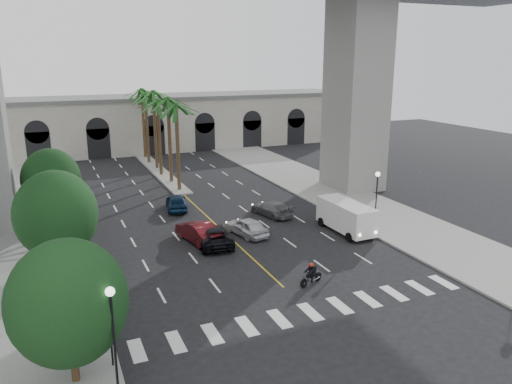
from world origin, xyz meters
name	(u,v)px	position (x,y,z in m)	size (l,w,h in m)	color
ground	(298,301)	(0.00, 0.00, 0.00)	(140.00, 140.00, 0.00)	black
sidewalk_left	(31,251)	(-15.00, 15.00, 0.07)	(8.00, 100.00, 0.15)	gray
sidewalk_right	(361,206)	(15.00, 15.00, 0.07)	(8.00, 100.00, 0.15)	gray
median	(159,172)	(0.00, 38.00, 0.10)	(2.00, 24.00, 0.20)	gray
pier_building	(134,123)	(0.00, 55.00, 4.27)	(71.00, 10.50, 8.50)	beige
bridge	(224,10)	(3.42, 22.00, 18.51)	(75.00, 13.00, 26.00)	gray
palm_a	(176,108)	(0.00, 28.00, 9.10)	(3.20, 3.20, 10.30)	#47331E
palm_b	(168,102)	(0.10, 32.00, 9.37)	(3.20, 3.20, 10.60)	#47331E
palm_c	(158,104)	(-0.20, 36.00, 8.91)	(3.20, 3.20, 10.10)	#47331E
palm_d	(153,95)	(0.15, 40.00, 9.65)	(3.20, 3.20, 10.90)	#47331E
palm_e	(145,97)	(-0.10, 44.00, 9.19)	(3.20, 3.20, 10.40)	#47331E
palm_f	(142,92)	(0.20, 48.00, 9.46)	(3.20, 3.20, 10.70)	#47331E
street_tree_near	(68,303)	(-13.00, -3.00, 4.02)	(5.20, 5.20, 6.89)	#382616
street_tree_mid	(56,215)	(-13.00, 10.00, 4.21)	(5.44, 5.44, 7.21)	#382616
street_tree_far	(51,180)	(-13.00, 22.00, 3.90)	(5.04, 5.04, 6.68)	#382616
lamp_post_left_near	(114,334)	(-11.40, -5.00, 3.22)	(0.40, 0.40, 5.35)	black
lamp_post_left_far	(76,203)	(-11.40, 16.00, 3.22)	(0.40, 0.40, 5.35)	black
lamp_post_right	(376,197)	(11.40, 8.00, 3.22)	(0.40, 0.40, 5.35)	black
traffic_signal_near	(109,320)	(-11.30, -2.50, 2.51)	(0.25, 0.18, 3.65)	black
traffic_signal_far	(99,285)	(-11.30, 1.50, 2.51)	(0.25, 0.18, 3.65)	black
motorcycle_rider	(312,274)	(1.90, 1.75, 0.67)	(1.96, 0.87, 1.49)	black
car_a	(247,227)	(1.50, 11.94, 0.75)	(1.78, 4.43, 1.51)	silver
car_b	(198,232)	(-2.64, 12.16, 0.83)	(1.76, 5.03, 1.66)	#551115
car_c	(213,235)	(-1.76, 11.05, 0.75)	(2.48, 5.38, 1.50)	black
car_d	(272,208)	(5.66, 15.97, 0.69)	(1.94, 4.78, 1.39)	slate
car_e	(176,202)	(-2.07, 21.23, 0.78)	(1.85, 4.59, 1.56)	#0F2948
cargo_van	(347,216)	(9.50, 9.35, 1.42)	(2.54, 6.05, 2.55)	white
pedestrian_a	(102,326)	(-11.50, -0.28, 1.05)	(0.66, 0.43, 1.80)	black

